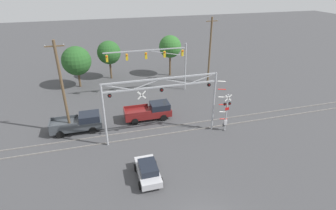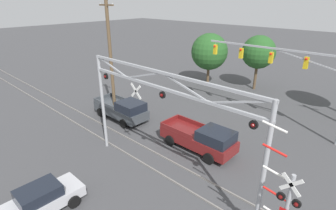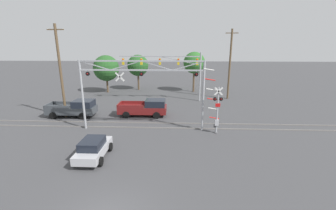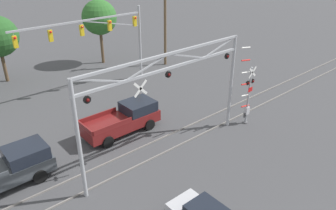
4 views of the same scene
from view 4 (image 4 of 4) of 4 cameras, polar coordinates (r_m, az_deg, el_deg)
rail_track_near at (r=21.21m, az=-0.47°, el=-8.18°), size 80.00×0.08×0.10m
rail_track_far at (r=22.14m, az=-2.89°, el=-6.57°), size 80.00×0.08×0.10m
crossing_gantry at (r=18.73m, az=0.01°, el=3.36°), size 11.75×0.26×6.71m
crossing_signal_mast at (r=24.13m, az=13.70°, el=1.51°), size 1.83×0.35×6.09m
traffic_signal_span at (r=29.51m, az=-10.53°, el=12.12°), size 11.70×0.39×7.02m
pickup_truck_lead at (r=23.31m, az=-7.51°, el=-2.35°), size 5.55×2.31×1.93m
pickup_truck_following at (r=20.29m, az=-26.30°, el=-10.02°), size 5.45×2.31×1.93m
utility_pole_right at (r=35.18m, az=-0.50°, el=15.23°), size 1.80×0.28×10.23m
background_tree_far_right_verge at (r=36.55m, az=-11.88°, el=14.69°), size 3.68×3.68×6.86m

